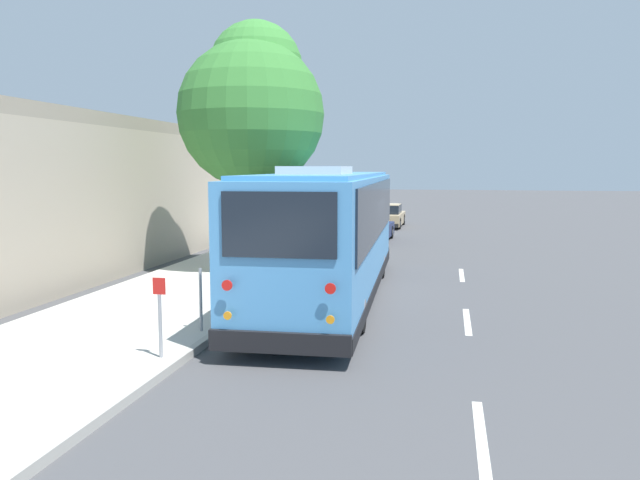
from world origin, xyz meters
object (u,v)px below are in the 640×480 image
(parked_sedan_tan, at_px, (387,216))
(fire_hydrant, at_px, (314,241))
(shuttle_bus, at_px, (330,229))
(sign_post_near, at_px, (160,316))
(sign_post_far, at_px, (201,300))
(parked_sedan_navy, at_px, (370,229))
(street_tree, at_px, (252,105))

(parked_sedan_tan, bearing_deg, fire_hydrant, 173.14)
(shuttle_bus, xyz_separation_m, sign_post_near, (-5.90, 1.77, -0.94))
(shuttle_bus, xyz_separation_m, sign_post_far, (-4.15, 1.77, -1.02))
(sign_post_near, relative_size, sign_post_far, 1.09)
(parked_sedan_navy, xyz_separation_m, parked_sedan_tan, (7.18, -0.06, 0.01))
(parked_sedan_tan, height_order, sign_post_far, sign_post_far)
(street_tree, bearing_deg, fire_hydrant, -13.93)
(parked_sedan_navy, bearing_deg, sign_post_near, 178.17)
(parked_sedan_tan, relative_size, sign_post_far, 3.51)
(street_tree, height_order, sign_post_far, street_tree)
(street_tree, relative_size, sign_post_near, 5.71)
(shuttle_bus, bearing_deg, sign_post_near, 161.05)
(shuttle_bus, relative_size, parked_sedan_navy, 2.67)
(street_tree, bearing_deg, sign_post_near, -171.82)
(parked_sedan_navy, distance_m, fire_hydrant, 5.16)
(parked_sedan_tan, bearing_deg, sign_post_near, 177.78)
(sign_post_near, bearing_deg, fire_hydrant, 1.25)
(fire_hydrant, bearing_deg, parked_sedan_tan, -7.55)
(sign_post_far, bearing_deg, fire_hydrant, 1.43)
(parked_sedan_navy, bearing_deg, shuttle_bus, -175.65)
(parked_sedan_navy, bearing_deg, street_tree, 166.18)
(street_tree, relative_size, sign_post_far, 6.24)
(fire_hydrant, bearing_deg, shuttle_bus, -165.09)
(parked_sedan_navy, bearing_deg, sign_post_far, 177.77)
(sign_post_far, bearing_deg, parked_sedan_navy, -4.25)
(parked_sedan_navy, relative_size, street_tree, 0.56)
(parked_sedan_navy, relative_size, parked_sedan_tan, 0.99)
(shuttle_bus, relative_size, fire_hydrant, 14.25)
(parked_sedan_tan, distance_m, fire_hydrant, 12.21)
(parked_sedan_tan, relative_size, street_tree, 0.56)
(shuttle_bus, bearing_deg, street_tree, 39.38)
(parked_sedan_navy, relative_size, sign_post_near, 3.19)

